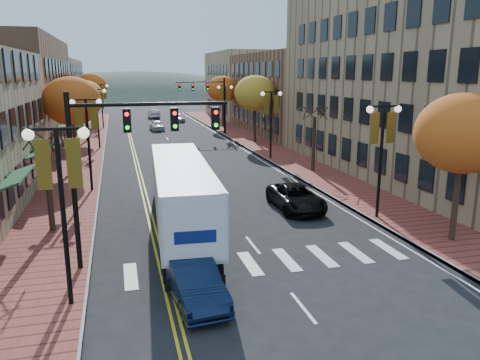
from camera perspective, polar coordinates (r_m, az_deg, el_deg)
ground at (r=18.02m, az=5.22°, el=-12.32°), size 200.00×200.00×0.00m
sidewalk_left at (r=48.48m, az=-18.53°, el=3.33°), size 4.00×85.00×0.15m
sidewalk_right at (r=50.55m, az=2.30°, el=4.37°), size 4.00×85.00×0.15m
building_left_far at (r=77.16m, az=-23.55°, el=9.80°), size 12.00×26.00×9.50m
building_right_near at (r=39.52m, az=23.47°, el=11.71°), size 15.00×28.00×15.00m
building_right_mid at (r=62.22m, az=8.26°, el=10.44°), size 15.00×24.00×10.00m
building_right_far at (r=82.90m, az=2.24°, el=11.53°), size 15.00×20.00×11.00m
tree_left_a at (r=24.12m, az=-22.27°, el=-1.00°), size 0.28×0.28×4.20m
tree_left_b at (r=39.47m, az=-19.82°, el=9.02°), size 4.48×4.48×7.21m
tree_left_c at (r=55.43m, az=-18.45°, el=9.66°), size 4.16×4.16×6.69m
tree_left_d at (r=73.37m, az=-17.68°, el=10.82°), size 4.61×4.61×7.42m
tree_right_a at (r=22.81m, az=25.53°, el=5.12°), size 4.16×4.16×6.69m
tree_right_b at (r=36.76m, az=8.97°, el=4.37°), size 0.28×0.28×4.20m
tree_right_c at (r=51.45m, az=1.86°, el=10.54°), size 4.48×4.48×7.21m
tree_right_d at (r=66.94m, az=-2.13°, el=10.99°), size 4.35×4.35×7.00m
lamp_left_a at (r=15.75m, az=-21.03°, el=-0.34°), size 1.96×0.36×6.05m
lamp_left_b at (r=31.50m, az=-18.10°, el=6.20°), size 1.96×0.36×6.05m
lamp_left_c at (r=49.41m, az=-17.03°, el=8.54°), size 1.96×0.36×6.05m
lamp_left_d at (r=67.37m, az=-16.53°, el=9.63°), size 1.96×0.36×6.05m
lamp_right_a at (r=25.25m, az=16.92°, el=4.73°), size 1.96×0.36×6.05m
lamp_right_b at (r=41.56m, az=3.82°, el=8.32°), size 1.96×0.36×6.05m
lamp_right_c at (r=58.86m, az=-1.83°, el=9.73°), size 1.96×0.36×6.05m
traffic_mast_near at (r=18.47m, az=-14.00°, el=4.01°), size 6.10×0.35×7.00m
traffic_mast_far at (r=58.40m, az=-3.80°, el=10.30°), size 6.10×0.34×7.00m
semi_truck at (r=23.03m, az=-7.37°, el=-1.06°), size 3.15×14.68×3.64m
navy_sedan at (r=16.47m, az=-5.68°, el=-12.15°), size 1.92×4.44×1.42m
black_suv at (r=26.93m, az=6.83°, el=-2.12°), size 2.39×5.05×1.39m
car_far_white at (r=63.97m, az=-10.10°, el=6.57°), size 1.90×4.20×1.40m
car_far_silver at (r=74.67m, az=-7.55°, el=7.48°), size 1.95×4.14×1.17m
car_far_oncoming at (r=81.32m, az=-10.45°, el=7.94°), size 1.82×4.63×1.50m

